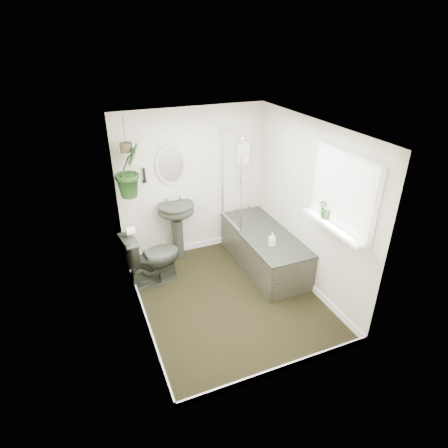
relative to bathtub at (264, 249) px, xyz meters
name	(u,v)px	position (x,y,z in m)	size (l,w,h in m)	color
floor	(228,297)	(-0.80, -0.50, -0.30)	(2.30, 2.80, 0.02)	black
ceiling	(229,127)	(-0.80, -0.50, 2.02)	(2.30, 2.80, 0.02)	white
wall_back	(193,183)	(-0.80, 0.91, 0.86)	(2.30, 0.02, 2.30)	white
wall_front	(289,287)	(-0.80, -1.91, 0.86)	(2.30, 0.02, 2.30)	white
wall_left	(134,240)	(-1.96, -0.50, 0.86)	(0.02, 2.80, 2.30)	white
wall_right	(309,207)	(0.36, -0.50, 0.86)	(0.02, 2.80, 2.30)	white
skirting	(228,294)	(-0.80, -0.50, -0.24)	(2.30, 2.80, 0.10)	white
bathtub	(264,249)	(0.00, 0.00, 0.00)	(0.72, 1.72, 0.58)	#2A2E25
bath_screen	(232,180)	(-0.33, 0.49, 0.99)	(0.04, 0.72, 1.40)	silver
shower_box	(242,153)	(0.00, 0.84, 1.26)	(0.20, 0.10, 0.35)	white
oval_mirror	(171,165)	(-1.13, 0.87, 1.21)	(0.46, 0.03, 0.62)	beige
wall_sconce	(144,175)	(-1.53, 0.86, 1.11)	(0.04, 0.04, 0.22)	black
toilet_roll_holder	(131,231)	(-1.90, 0.20, 0.61)	(0.11, 0.11, 0.11)	white
window_recess	(344,192)	(0.29, -1.20, 1.36)	(0.08, 1.00, 0.90)	white
window_sill	(333,226)	(0.22, -1.20, 0.94)	(0.18, 1.00, 0.04)	white
window_blinds	(340,192)	(0.24, -1.20, 1.36)	(0.01, 0.86, 0.76)	white
toilet	(152,257)	(-1.65, 0.24, 0.12)	(0.45, 0.80, 0.81)	#2A2E25
pedestal_sink	(178,231)	(-1.13, 0.74, 0.18)	(0.55, 0.47, 0.93)	#2A2E25
sill_plant	(328,208)	(0.25, -1.01, 1.09)	(0.23, 0.20, 0.26)	black
hanging_plant	(129,170)	(-1.77, 0.62, 1.29)	(0.41, 0.33, 0.74)	black
soap_bottle	(272,239)	(-0.09, -0.36, 0.39)	(0.09, 0.09, 0.19)	black
hanging_pot	(126,147)	(-1.77, 0.62, 1.60)	(0.16, 0.16, 0.12)	#3F3322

